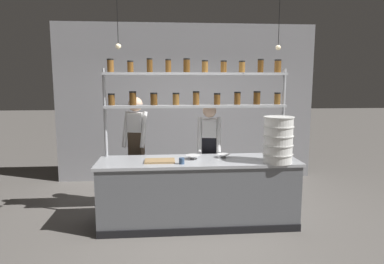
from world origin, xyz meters
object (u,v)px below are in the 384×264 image
at_px(chef_center, 209,149).
at_px(prep_bowl_near_left, 223,156).
at_px(cutting_board, 160,161).
at_px(serving_cup_front, 182,161).
at_px(container_stack, 278,140).
at_px(chef_left, 136,144).
at_px(prep_bowl_center_front, 193,157).
at_px(spice_shelf_unit, 196,93).

bearing_deg(chef_center, prep_bowl_near_left, -63.55).
relative_size(cutting_board, serving_cup_front, 4.93).
distance_m(container_stack, cutting_board, 1.59).
bearing_deg(serving_cup_front, chef_center, 59.53).
height_order(chef_left, prep_bowl_center_front, chef_left).
relative_size(prep_bowl_near_left, serving_cup_front, 2.28).
bearing_deg(container_stack, prep_bowl_center_front, 165.13).
xyz_separation_m(chef_center, prep_bowl_center_front, (-0.30, -0.53, -0.00)).
bearing_deg(chef_left, serving_cup_front, -41.16).
bearing_deg(prep_bowl_center_front, serving_cup_front, -122.69).
bearing_deg(prep_bowl_center_front, prep_bowl_near_left, 7.83).
bearing_deg(spice_shelf_unit, chef_left, 154.28).
relative_size(prep_bowl_near_left, prep_bowl_center_front, 0.90).
height_order(chef_center, prep_bowl_near_left, chef_center).
relative_size(chef_left, prep_bowl_center_front, 8.45).
bearing_deg(serving_cup_front, cutting_board, 152.58).
relative_size(chef_left, cutting_board, 4.37).
height_order(spice_shelf_unit, serving_cup_front, spice_shelf_unit).
bearing_deg(container_stack, chef_left, 152.48).
distance_m(container_stack, serving_cup_front, 1.30).
relative_size(chef_left, prep_bowl_near_left, 9.43).
bearing_deg(chef_left, cutting_board, -50.90).
relative_size(cutting_board, prep_bowl_center_front, 1.93).
relative_size(spice_shelf_unit, prep_bowl_near_left, 14.16).
bearing_deg(container_stack, cutting_board, 173.69).
bearing_deg(container_stack, serving_cup_front, 178.94).
distance_m(spice_shelf_unit, cutting_board, 1.11).
height_order(chef_center, cutting_board, chef_center).
bearing_deg(serving_cup_front, chef_left, 123.93).
bearing_deg(prep_bowl_near_left, prep_bowl_center_front, -172.17).
relative_size(chef_left, container_stack, 2.86).
xyz_separation_m(spice_shelf_unit, prep_bowl_near_left, (0.37, -0.22, -0.88)).
relative_size(chef_center, container_stack, 2.70).
bearing_deg(chef_center, cutting_board, -129.66).
distance_m(cutting_board, prep_bowl_near_left, 0.91).
bearing_deg(prep_bowl_center_front, spice_shelf_unit, 76.28).
height_order(spice_shelf_unit, prep_bowl_center_front, spice_shelf_unit).
xyz_separation_m(spice_shelf_unit, serving_cup_front, (-0.24, -0.55, -0.86)).
bearing_deg(cutting_board, spice_shelf_unit, 37.21).
bearing_deg(serving_cup_front, prep_bowl_center_front, 57.31).
distance_m(spice_shelf_unit, prep_bowl_near_left, 0.98).
relative_size(spice_shelf_unit, chef_left, 1.50).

